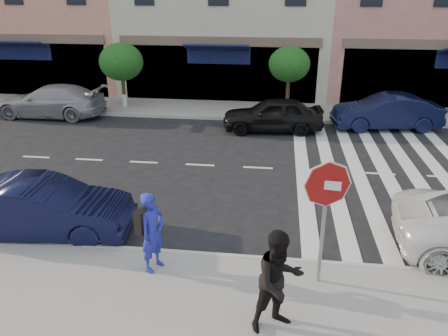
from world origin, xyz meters
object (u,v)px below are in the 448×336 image
photographer (152,232)px  walker (279,281)px  car_far_mid (273,115)px  stop_sign (326,197)px  car_far_left (51,101)px  car_far_right (386,112)px  car_near_mid (42,208)px

photographer → walker: bearing=-95.6°
car_far_mid → stop_sign: bearing=1.2°
car_far_mid → car_far_left: bearing=-100.4°
photographer → car_far_mid: size_ratio=0.42×
car_far_right → stop_sign: bearing=-25.1°
stop_sign → car_far_mid: size_ratio=0.64×
photographer → car_far_left: photographer is taller
photographer → car_far_left: 13.86m
walker → car_far_left: 16.57m
walker → car_far_right: walker is taller
car_far_left → photographer: bearing=36.9°
car_far_left → car_far_mid: bearing=86.1°
stop_sign → car_far_left: size_ratio=0.53×
photographer → car_far_left: size_ratio=0.35×
walker → car_far_mid: (-0.35, 11.73, -0.39)m
car_far_left → car_far_mid: size_ratio=1.21×
car_far_left → car_far_right: bearing=91.2°
stop_sign → car_far_mid: stop_sign is taller
car_far_mid → car_far_right: bearing=95.6°
car_near_mid → car_far_mid: bearing=-35.4°
car_near_mid → car_far_mid: car_near_mid is taller
photographer → car_near_mid: (-3.14, 1.25, -0.32)m
car_far_mid → car_near_mid: bearing=-36.0°
car_far_left → car_far_right: 15.14m
walker → car_far_left: size_ratio=0.38×
photographer → car_far_mid: bearing=10.4°
photographer → car_far_left: (-8.08, 11.25, -0.30)m
photographer → walker: size_ratio=0.92×
photographer → car_far_right: size_ratio=0.39×
car_far_left → car_far_mid: (10.34, -0.93, -0.02)m
car_near_mid → car_far_mid: size_ratio=1.04×
photographer → car_far_mid: photographer is taller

